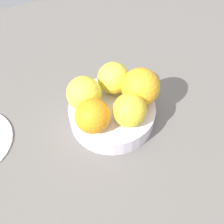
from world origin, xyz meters
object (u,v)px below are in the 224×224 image
at_px(orange_in_bowl_1, 140,87).
at_px(orange_in_bowl_2, 113,78).
at_px(orange_in_bowl_3, 92,116).
at_px(fruit_bowl, 112,113).
at_px(orange_in_bowl_4, 84,94).
at_px(orange_in_bowl_0, 130,110).

height_order(orange_in_bowl_1, orange_in_bowl_2, orange_in_bowl_1).
bearing_deg(orange_in_bowl_3, orange_in_bowl_2, 42.98).
xyz_separation_m(orange_in_bowl_1, orange_in_bowl_3, (-0.12, -0.02, -0.01)).
relative_size(fruit_bowl, orange_in_bowl_4, 2.59).
xyz_separation_m(orange_in_bowl_0, orange_in_bowl_2, (0.01, 0.09, 0.00)).
relative_size(orange_in_bowl_0, orange_in_bowl_4, 0.94).
xyz_separation_m(fruit_bowl, orange_in_bowl_0, (0.02, -0.05, 0.06)).
bearing_deg(orange_in_bowl_2, orange_in_bowl_3, -137.02).
bearing_deg(orange_in_bowl_4, orange_in_bowl_0, -49.97).
distance_m(fruit_bowl, orange_in_bowl_3, 0.08).
height_order(fruit_bowl, orange_in_bowl_2, orange_in_bowl_2).
relative_size(fruit_bowl, orange_in_bowl_1, 2.32).
bearing_deg(orange_in_bowl_4, orange_in_bowl_1, -18.54).
height_order(orange_in_bowl_2, orange_in_bowl_3, same).
height_order(orange_in_bowl_0, orange_in_bowl_1, orange_in_bowl_1).
distance_m(orange_in_bowl_0, orange_in_bowl_1, 0.06).
bearing_deg(orange_in_bowl_1, orange_in_bowl_0, -139.02).
distance_m(fruit_bowl, orange_in_bowl_0, 0.07).
xyz_separation_m(orange_in_bowl_1, orange_in_bowl_4, (-0.11, 0.04, -0.00)).
bearing_deg(orange_in_bowl_4, orange_in_bowl_2, 11.76).
distance_m(orange_in_bowl_0, orange_in_bowl_4, 0.10).
height_order(orange_in_bowl_2, orange_in_bowl_4, orange_in_bowl_4).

